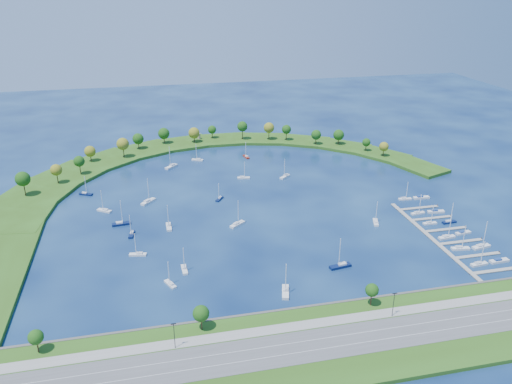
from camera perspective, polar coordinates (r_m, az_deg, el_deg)
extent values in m
plane|color=#07163F|center=(285.26, -0.76, -1.21)|extent=(700.00, 700.00, 0.00)
cube|color=#2C4C14|center=(183.02, 7.64, -16.82)|extent=(420.00, 42.00, 1.60)
cube|color=#474442|center=(198.84, 5.51, -12.96)|extent=(420.00, 1.20, 1.80)
cube|color=#515154|center=(182.47, 7.66, -16.61)|extent=(420.00, 16.00, 0.12)
cube|color=gray|center=(190.48, 6.51, -14.57)|extent=(420.00, 5.00, 0.12)
cube|color=silver|center=(180.64, 7.94, -17.08)|extent=(420.00, 0.15, 0.02)
cube|color=silver|center=(184.22, 7.39, -16.12)|extent=(420.00, 0.15, 0.02)
cylinder|color=#382314|center=(190.82, -23.46, -15.69)|extent=(0.56, 0.56, 4.90)
sphere|color=#144310|center=(188.76, -23.63, -14.86)|extent=(5.20, 5.20, 5.20)
cylinder|color=#382314|center=(186.50, -6.18, -14.50)|extent=(0.56, 0.56, 5.25)
sphere|color=#144310|center=(184.19, -6.24, -13.56)|extent=(6.00, 6.00, 6.00)
cylinder|color=#382314|center=(201.65, 12.87, -11.72)|extent=(0.56, 0.56, 5.60)
sphere|color=#144310|center=(199.51, 12.97, -10.81)|extent=(5.20, 5.20, 5.20)
cylinder|color=black|center=(178.31, -9.21, -15.77)|extent=(0.24, 0.24, 10.00)
cylinder|color=black|center=(196.67, 15.26, -12.21)|extent=(0.24, 0.24, 10.00)
cube|color=#2C4C14|center=(296.30, -25.88, -2.52)|extent=(43.73, 48.72, 2.00)
cube|color=#2C4C14|center=(321.21, -23.48, -0.16)|extent=(50.23, 54.30, 2.00)
cube|color=#2C4C14|center=(343.43, -20.36, 1.80)|extent=(54.07, 56.09, 2.00)
cube|color=#2C4C14|center=(362.27, -16.72, 3.37)|extent=(55.20, 54.07, 2.00)
cube|color=#2C4C14|center=(377.22, -12.71, 4.57)|extent=(53.65, 48.47, 2.00)
cube|color=#2C4C14|center=(387.90, -8.45, 5.41)|extent=(49.62, 39.75, 2.00)
cube|color=#2C4C14|center=(394.07, -4.03, 5.89)|extent=(44.32, 29.96, 2.00)
cube|color=#2C4C14|center=(395.57, 0.45, 6.01)|extent=(49.49, 38.05, 2.00)
cube|color=#2C4C14|center=(392.38, 4.93, 5.78)|extent=(51.13, 44.12, 2.00)
cube|color=#2C4C14|center=(384.58, 9.30, 5.19)|extent=(49.19, 47.96, 2.00)
cube|color=#2C4C14|center=(372.33, 13.49, 4.25)|extent=(43.90, 49.49, 2.00)
cube|color=#2C4C14|center=(355.93, 17.39, 2.93)|extent=(35.67, 48.74, 2.00)
cylinder|color=#382314|center=(316.91, -24.70, 0.36)|extent=(0.56, 0.56, 8.54)
sphere|color=#144310|center=(314.87, -24.87, 1.36)|extent=(8.46, 8.46, 8.46)
cylinder|color=#382314|center=(328.31, -21.53, 1.52)|extent=(0.56, 0.56, 7.24)
sphere|color=olive|center=(326.63, -21.66, 2.34)|extent=(7.01, 7.01, 7.01)
cylinder|color=#382314|center=(338.42, -19.26, 2.50)|extent=(0.56, 0.56, 7.38)
sphere|color=#144310|center=(336.77, -19.37, 3.30)|extent=(6.89, 6.89, 6.89)
cylinder|color=#382314|center=(360.83, -18.17, 3.74)|extent=(0.56, 0.56, 5.55)
sphere|color=olive|center=(359.51, -18.26, 4.39)|extent=(7.56, 7.56, 7.56)
cylinder|color=#382314|center=(362.03, -14.74, 4.42)|extent=(0.56, 0.56, 8.02)
sphere|color=olive|center=(360.31, -14.83, 5.28)|extent=(8.49, 8.49, 8.49)
cylinder|color=#382314|center=(378.12, -13.13, 5.21)|extent=(0.56, 0.56, 6.00)
sphere|color=#144310|center=(376.77, -13.19, 5.88)|extent=(8.03, 8.03, 8.03)
cylinder|color=#382314|center=(386.96, -10.33, 5.86)|extent=(0.56, 0.56, 6.00)
sphere|color=#144310|center=(385.61, -10.38, 6.52)|extent=(8.52, 8.52, 8.52)
cylinder|color=#382314|center=(386.50, -6.99, 6.01)|extent=(0.56, 0.56, 5.59)
sphere|color=olive|center=(385.21, -7.02, 6.65)|extent=(8.43, 8.43, 8.43)
cylinder|color=#382314|center=(395.09, -4.97, 6.47)|extent=(0.56, 0.56, 5.54)
sphere|color=#144310|center=(393.95, -4.99, 7.04)|extent=(6.46, 6.46, 6.46)
cylinder|color=#382314|center=(390.46, -1.54, 6.59)|extent=(0.56, 0.56, 8.66)
sphere|color=#144310|center=(388.81, -1.55, 7.42)|extent=(7.85, 7.85, 7.85)
cylinder|color=#382314|center=(389.98, 1.47, 6.50)|extent=(0.56, 0.56, 7.78)
sphere|color=olive|center=(388.43, 1.47, 7.28)|extent=(8.09, 8.09, 8.09)
cylinder|color=#382314|center=(389.05, 3.44, 6.38)|extent=(0.56, 0.56, 7.13)
sphere|color=#144310|center=(387.65, 3.46, 7.08)|extent=(7.04, 7.04, 7.04)
cylinder|color=#382314|center=(381.39, 6.78, 5.81)|extent=(0.56, 0.56, 5.87)
sphere|color=#144310|center=(380.10, 6.81, 6.44)|extent=(7.43, 7.43, 7.43)
cylinder|color=#382314|center=(383.74, 9.28, 5.76)|extent=(0.56, 0.56, 5.65)
sphere|color=#144310|center=(382.46, 9.33, 6.39)|extent=(8.07, 8.07, 8.07)
cylinder|color=#382314|center=(372.42, 12.32, 4.95)|extent=(0.56, 0.56, 5.26)
sphere|color=#144310|center=(371.28, 12.37, 5.51)|extent=(5.87, 5.87, 5.87)
cylinder|color=#382314|center=(363.94, 14.20, 4.38)|extent=(0.56, 0.56, 5.69)
sphere|color=olive|center=(362.67, 14.26, 5.00)|extent=(6.55, 6.55, 6.55)
cylinder|color=gray|center=(394.52, -6.45, 6.28)|extent=(2.20, 2.20, 4.09)
cylinder|color=gray|center=(393.89, -6.46, 6.58)|extent=(2.60, 2.60, 0.30)
cube|color=gray|center=(261.43, 19.20, -4.92)|extent=(2.20, 82.00, 0.40)
cube|color=gray|center=(244.94, 25.56, -8.00)|extent=(22.00, 2.00, 0.40)
cube|color=gray|center=(253.77, 23.81, -6.56)|extent=(22.00, 2.00, 0.40)
cylinder|color=#382314|center=(259.96, 25.78, -6.15)|extent=(0.36, 0.36, 1.60)
cube|color=gray|center=(262.97, 22.19, -5.22)|extent=(22.00, 2.00, 0.40)
cylinder|color=#382314|center=(268.95, 24.13, -4.86)|extent=(0.36, 0.36, 1.60)
cube|color=gray|center=(272.50, 20.68, -3.97)|extent=(22.00, 2.00, 0.40)
cylinder|color=#382314|center=(278.28, 22.58, -3.65)|extent=(0.36, 0.36, 1.60)
cube|color=gray|center=(282.33, 19.29, -2.80)|extent=(22.00, 2.00, 0.40)
cylinder|color=#382314|center=(287.91, 21.15, -2.51)|extent=(0.36, 0.36, 1.60)
cube|color=gray|center=(292.42, 17.99, -1.71)|extent=(22.00, 2.00, 0.40)
cylinder|color=#382314|center=(297.81, 19.81, -1.45)|extent=(0.36, 0.36, 1.60)
cube|color=silver|center=(291.47, -12.07, -1.07)|extent=(8.86, 9.17, 1.20)
cube|color=silver|center=(290.41, -12.22, -0.96)|extent=(3.81, 3.88, 0.84)
cylinder|color=silver|center=(289.14, -12.08, 0.31)|extent=(0.32, 0.32, 13.46)
cube|color=silver|center=(342.43, -9.54, 2.84)|extent=(9.16, 9.20, 1.22)
cube|color=silver|center=(342.78, -9.44, 3.05)|extent=(3.91, 3.92, 0.85)
cylinder|color=silver|center=(339.38, -9.72, 3.98)|extent=(0.32, 0.32, 13.69)
cube|color=#0A1740|center=(226.95, 9.50, -8.28)|extent=(10.20, 4.20, 1.19)
cube|color=silver|center=(226.88, 9.74, -8.01)|extent=(3.71, 2.43, 0.83)
cylinder|color=silver|center=(222.91, 9.45, -6.72)|extent=(0.32, 0.32, 13.37)
cube|color=silver|center=(215.27, -9.66, -10.24)|extent=(5.02, 7.55, 0.88)
cube|color=silver|center=(214.31, -9.58, -10.16)|extent=(2.41, 2.95, 0.62)
cylinder|color=silver|center=(212.81, -9.84, -8.95)|extent=(0.32, 0.32, 9.95)
cube|color=silver|center=(353.17, -6.63, 3.62)|extent=(8.22, 5.54, 0.97)
cube|color=silver|center=(352.63, -6.51, 3.74)|extent=(3.22, 2.65, 0.68)
cylinder|color=silver|center=(351.46, -6.77, 4.54)|extent=(0.32, 0.32, 10.86)
cube|color=silver|center=(260.89, -9.83, -3.90)|extent=(2.54, 8.84, 1.06)
cube|color=silver|center=(261.28, -9.86, -3.64)|extent=(1.75, 3.10, 0.74)
cylinder|color=silver|center=(257.40, -9.91, -2.69)|extent=(0.32, 0.32, 11.91)
cube|color=silver|center=(319.21, -1.41, 1.61)|extent=(8.07, 3.50, 0.94)
cube|color=silver|center=(318.91, -1.55, 1.74)|extent=(2.96, 1.98, 0.66)
cylinder|color=silver|center=(317.16, -1.31, 2.58)|extent=(0.32, 0.32, 10.54)
cube|color=#0A1740|center=(311.47, -18.67, -0.23)|extent=(8.13, 5.62, 0.96)
cube|color=silver|center=(311.59, -18.81, -0.08)|extent=(3.20, 2.66, 0.67)
cylinder|color=silver|center=(308.97, -18.70, 0.76)|extent=(0.32, 0.32, 10.78)
cube|color=silver|center=(223.92, -8.10, -8.68)|extent=(2.55, 7.96, 0.94)
cube|color=silver|center=(224.17, -8.13, -8.41)|extent=(1.66, 2.82, 0.66)
cylinder|color=silver|center=(220.40, -8.16, -7.49)|extent=(0.32, 0.32, 10.63)
cube|color=#0A1740|center=(269.01, -14.98, -3.51)|extent=(9.55, 3.45, 1.12)
cube|color=silver|center=(268.58, -15.20, -3.35)|extent=(3.43, 2.12, 0.79)
cylinder|color=silver|center=(266.10, -14.97, -2.17)|extent=(0.32, 0.32, 12.63)
cube|color=silver|center=(239.00, -13.21, -6.90)|extent=(8.13, 3.72, 0.94)
cube|color=silver|center=(238.45, -13.04, -6.74)|extent=(3.00, 2.06, 0.66)
cylinder|color=silver|center=(236.36, -13.49, -5.69)|extent=(0.32, 0.32, 10.60)
cube|color=#0A1740|center=(289.60, -4.15, -0.79)|extent=(5.54, 7.01, 0.85)
cube|color=silver|center=(289.90, -4.10, -0.61)|extent=(2.52, 2.83, 0.59)
cylinder|color=silver|center=(287.06, -4.23, 0.11)|extent=(0.32, 0.32, 9.56)
cube|color=#0A1740|center=(257.46, -13.87, -4.67)|extent=(3.38, 7.89, 0.92)
cube|color=silver|center=(257.77, -13.86, -4.44)|extent=(1.92, 2.89, 0.64)
cylinder|color=silver|center=(254.41, -14.02, -3.62)|extent=(0.32, 0.32, 10.32)
cube|color=maroon|center=(357.02, -1.12, 3.99)|extent=(3.63, 7.86, 0.91)
cube|color=silver|center=(356.11, -1.07, 4.07)|extent=(2.00, 2.90, 0.64)
cylinder|color=silver|center=(355.76, -1.16, 4.87)|extent=(0.32, 0.32, 10.24)
cube|color=silver|center=(286.55, -16.77, -2.04)|extent=(8.29, 6.80, 1.02)
cube|color=silver|center=(285.70, -16.66, -1.91)|extent=(3.38, 3.06, 0.71)
cylinder|color=silver|center=(284.47, -17.02, -0.88)|extent=(0.32, 0.32, 11.43)
cube|color=silver|center=(269.01, 13.37, -3.35)|extent=(4.85, 8.46, 0.98)
cube|color=silver|center=(267.92, 13.40, -3.27)|extent=(2.45, 3.22, 0.69)
cylinder|color=silver|center=(267.04, 13.47, -2.14)|extent=(0.32, 0.32, 11.01)
cube|color=silver|center=(259.66, -2.11, -3.68)|extent=(8.97, 7.78, 1.12)
cube|color=silver|center=(258.61, -2.25, -3.56)|extent=(3.70, 3.45, 0.78)
cylinder|color=silver|center=(257.14, -2.02, -2.26)|extent=(0.32, 0.32, 12.59)
cube|color=silver|center=(207.72, 3.35, -11.23)|extent=(5.18, 10.02, 1.16)
cube|color=silver|center=(207.97, 3.35, -10.85)|extent=(2.72, 3.76, 0.81)
cylinder|color=silver|center=(203.15, 3.40, -9.70)|extent=(0.32, 0.32, 13.03)
cube|color=silver|center=(321.43, 3.29, 1.74)|extent=(8.12, 7.43, 1.03)
cube|color=silver|center=(321.78, 3.38, 1.93)|extent=(3.39, 3.24, 0.72)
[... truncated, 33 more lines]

